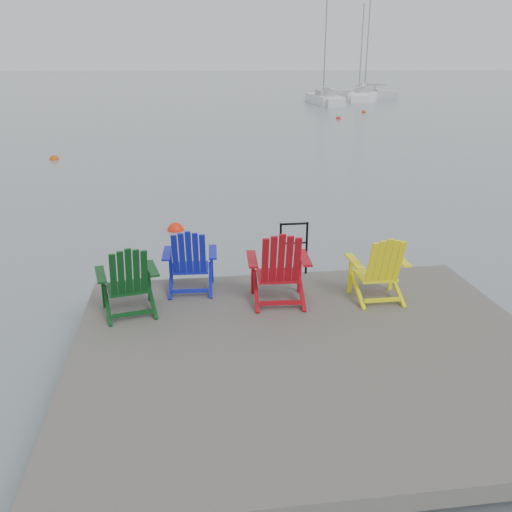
{
  "coord_description": "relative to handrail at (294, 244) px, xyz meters",
  "views": [
    {
      "loc": [
        -1.51,
        -5.85,
        3.9
      ],
      "look_at": [
        -0.38,
        2.46,
        0.85
      ],
      "focal_mm": 38.0,
      "sensor_mm": 36.0,
      "label": 1
    }
  ],
  "objects": [
    {
      "name": "handrail",
      "position": [
        0.0,
        0.0,
        0.0
      ],
      "size": [
        0.48,
        0.04,
        0.9
      ],
      "color": "black",
      "rests_on": "dock"
    },
    {
      "name": "sailboat_mid",
      "position": [
        17.07,
        47.61,
        -0.69
      ],
      "size": [
        5.96,
        10.04,
        13.34
      ],
      "rotation": [
        0.0,
        0.0,
        -0.38
      ],
      "color": "white",
      "rests_on": "ground"
    },
    {
      "name": "chair_yellow",
      "position": [
        1.04,
        -1.19,
        -0.02
      ],
      "size": [
        0.82,
        0.76,
        1.03
      ],
      "rotation": [
        0.0,
        0.0,
        0.0
      ],
      "color": "#F5ED0D",
      "rests_on": "dock"
    },
    {
      "name": "sailboat_near",
      "position": [
        11.53,
        42.45,
        -0.69
      ],
      "size": [
        2.08,
        7.68,
        10.67
      ],
      "rotation": [
        0.0,
        0.0,
        -0.01
      ],
      "color": "silver",
      "rests_on": "ground"
    },
    {
      "name": "sailboat_far",
      "position": [
        17.62,
        49.87,
        -0.69
      ],
      "size": [
        6.85,
        4.5,
        9.55
      ],
      "rotation": [
        0.0,
        0.0,
        1.12
      ],
      "color": "silver",
      "rests_on": "ground"
    },
    {
      "name": "buoy_b",
      "position": [
        -7.01,
        14.99,
        -1.04
      ],
      "size": [
        0.38,
        0.38,
        0.38
      ],
      "primitive_type": "sphere",
      "color": "#C2490B",
      "rests_on": "ground"
    },
    {
      "name": "ground",
      "position": [
        -0.25,
        -2.45,
        -1.04
      ],
      "size": [
        400.0,
        400.0,
        0.0
      ],
      "primitive_type": "plane",
      "color": "gray",
      "rests_on": "ground"
    },
    {
      "name": "buoy_a",
      "position": [
        -2.0,
        4.39,
        -1.04
      ],
      "size": [
        0.39,
        0.39,
        0.39
      ],
      "primitive_type": "sphere",
      "color": "red",
      "rests_on": "ground"
    },
    {
      "name": "dock",
      "position": [
        -0.25,
        -2.45,
        -0.69
      ],
      "size": [
        6.0,
        5.0,
        1.4
      ],
      "color": "#2F2B29",
      "rests_on": "ground"
    },
    {
      "name": "chair_red",
      "position": [
        -0.44,
        -1.09,
        0.03
      ],
      "size": [
        0.95,
        0.89,
        1.14
      ],
      "rotation": [
        0.0,
        0.0,
        -0.07
      ],
      "color": "#9C0B14",
      "rests_on": "dock"
    },
    {
      "name": "buoy_c",
      "position": [
        12.4,
        33.48,
        -1.04
      ],
      "size": [
        0.36,
        0.36,
        0.36
      ],
      "primitive_type": "sphere",
      "color": "red",
      "rests_on": "ground"
    },
    {
      "name": "chair_green",
      "position": [
        -2.58,
        -1.16,
        -0.01
      ],
      "size": [
        0.94,
        0.89,
        1.05
      ],
      "rotation": [
        0.0,
        0.0,
        0.2
      ],
      "color": "#0A3814",
      "rests_on": "dock"
    },
    {
      "name": "chair_blue",
      "position": [
        -1.72,
        -0.49,
        -0.02
      ],
      "size": [
        0.86,
        0.8,
        1.04
      ],
      "rotation": [
        0.0,
        0.0,
        -0.06
      ],
      "color": "#1018A6",
      "rests_on": "dock"
    },
    {
      "name": "buoy_d",
      "position": [
        9.1,
        29.06,
        -1.04
      ],
      "size": [
        0.37,
        0.37,
        0.37
      ],
      "primitive_type": "sphere",
      "color": "red",
      "rests_on": "ground"
    }
  ]
}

